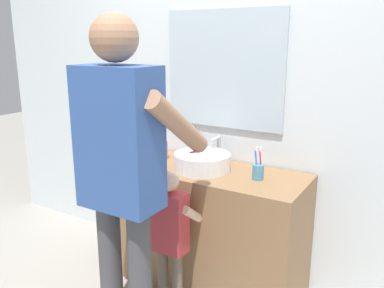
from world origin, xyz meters
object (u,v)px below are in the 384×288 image
Objects in this scene: soap_bottle at (164,149)px; adult_parent at (122,159)px; toothbrush_cup at (258,171)px; child_toddler at (170,230)px.

soap_bottle is 0.86m from adult_parent.
adult_parent is at bearing -121.92° from toothbrush_cup.
toothbrush_cup is at bearing 58.08° from adult_parent.
child_toddler is at bearing -134.36° from toothbrush_cup.
soap_bottle is (-0.75, 0.07, 0.01)m from toothbrush_cup.
adult_parent reaches higher than toothbrush_cup.
adult_parent reaches higher than child_toddler.
toothbrush_cup reaches higher than soap_bottle.
adult_parent is (-0.45, -0.72, 0.19)m from toothbrush_cup.
adult_parent is at bearing -101.06° from child_toddler.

